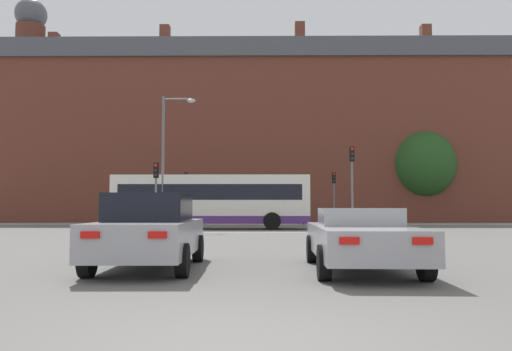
{
  "coord_description": "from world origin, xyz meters",
  "views": [
    {
      "loc": [
        0.16,
        -4.61,
        1.31
      ],
      "look_at": [
        -0.11,
        24.87,
        3.16
      ],
      "focal_mm": 35.0,
      "sensor_mm": 36.0,
      "label": 1
    }
  ],
  "objects_px": {
    "car_roadster_right": "(360,238)",
    "bus_crossing_lead": "(212,200)",
    "car_saloon_left": "(150,231)",
    "traffic_light_far_left": "(186,189)",
    "pedestrian_walking_east": "(169,210)",
    "pedestrian_walking_west": "(303,212)",
    "traffic_light_near_right": "(352,175)",
    "traffic_light_far_right": "(334,189)",
    "pedestrian_waiting": "(299,211)",
    "street_lamp_junction": "(168,149)",
    "traffic_light_near_left": "(156,185)"
  },
  "relations": [
    {
      "from": "street_lamp_junction",
      "to": "traffic_light_far_right",
      "type": "bearing_deg",
      "value": 39.13
    },
    {
      "from": "traffic_light_near_left",
      "to": "pedestrian_walking_east",
      "type": "distance_m",
      "value": 12.74
    },
    {
      "from": "pedestrian_waiting",
      "to": "pedestrian_walking_west",
      "type": "relative_size",
      "value": 1.04
    },
    {
      "from": "car_roadster_right",
      "to": "traffic_light_near_left",
      "type": "relative_size",
      "value": 1.32
    },
    {
      "from": "pedestrian_waiting",
      "to": "pedestrian_walking_east",
      "type": "height_order",
      "value": "pedestrian_walking_east"
    },
    {
      "from": "traffic_light_far_right",
      "to": "pedestrian_walking_west",
      "type": "bearing_deg",
      "value": -178.47
    },
    {
      "from": "bus_crossing_lead",
      "to": "pedestrian_waiting",
      "type": "height_order",
      "value": "bus_crossing_lead"
    },
    {
      "from": "car_roadster_right",
      "to": "pedestrian_walking_west",
      "type": "distance_m",
      "value": 26.88
    },
    {
      "from": "car_roadster_right",
      "to": "pedestrian_walking_east",
      "type": "height_order",
      "value": "pedestrian_walking_east"
    },
    {
      "from": "car_roadster_right",
      "to": "pedestrian_waiting",
      "type": "relative_size",
      "value": 2.87
    },
    {
      "from": "traffic_light_far_left",
      "to": "pedestrian_walking_west",
      "type": "bearing_deg",
      "value": -1.29
    },
    {
      "from": "traffic_light_near_right",
      "to": "traffic_light_far_left",
      "type": "height_order",
      "value": "traffic_light_near_right"
    },
    {
      "from": "traffic_light_near_left",
      "to": "car_saloon_left",
      "type": "bearing_deg",
      "value": -78.51
    },
    {
      "from": "traffic_light_near_right",
      "to": "street_lamp_junction",
      "type": "distance_m",
      "value": 10.51
    },
    {
      "from": "car_roadster_right",
      "to": "traffic_light_far_left",
      "type": "xyz_separation_m",
      "value": [
        -7.69,
        27.06,
        1.97
      ]
    },
    {
      "from": "car_roadster_right",
      "to": "pedestrian_walking_east",
      "type": "relative_size",
      "value": 2.58
    },
    {
      "from": "car_saloon_left",
      "to": "street_lamp_junction",
      "type": "height_order",
      "value": "street_lamp_junction"
    },
    {
      "from": "car_roadster_right",
      "to": "traffic_light_far_right",
      "type": "distance_m",
      "value": 27.21
    },
    {
      "from": "traffic_light_far_right",
      "to": "pedestrian_walking_west",
      "type": "distance_m",
      "value": 2.87
    },
    {
      "from": "pedestrian_walking_east",
      "to": "bus_crossing_lead",
      "type": "bearing_deg",
      "value": -82.44
    },
    {
      "from": "traffic_light_far_left",
      "to": "traffic_light_near_left",
      "type": "bearing_deg",
      "value": -89.35
    },
    {
      "from": "pedestrian_walking_east",
      "to": "pedestrian_waiting",
      "type": "bearing_deg",
      "value": -21.74
    },
    {
      "from": "traffic_light_near_left",
      "to": "pedestrian_walking_east",
      "type": "bearing_deg",
      "value": 97.27
    },
    {
      "from": "street_lamp_junction",
      "to": "car_roadster_right",
      "type": "bearing_deg",
      "value": -67.83
    },
    {
      "from": "street_lamp_junction",
      "to": "pedestrian_walking_east",
      "type": "height_order",
      "value": "street_lamp_junction"
    },
    {
      "from": "traffic_light_near_right",
      "to": "pedestrian_walking_east",
      "type": "distance_m",
      "value": 17.1
    },
    {
      "from": "traffic_light_near_right",
      "to": "traffic_light_far_left",
      "type": "bearing_deg",
      "value": 134.31
    },
    {
      "from": "pedestrian_waiting",
      "to": "pedestrian_walking_west",
      "type": "xyz_separation_m",
      "value": [
        0.28,
        -0.68,
        -0.04
      ]
    },
    {
      "from": "traffic_light_far_right",
      "to": "pedestrian_walking_east",
      "type": "relative_size",
      "value": 2.1
    },
    {
      "from": "car_saloon_left",
      "to": "traffic_light_near_right",
      "type": "relative_size",
      "value": 0.96
    },
    {
      "from": "car_roadster_right",
      "to": "traffic_light_near_left",
      "type": "height_order",
      "value": "traffic_light_near_left"
    },
    {
      "from": "traffic_light_near_left",
      "to": "pedestrian_walking_west",
      "type": "distance_m",
      "value": 14.2
    },
    {
      "from": "bus_crossing_lead",
      "to": "street_lamp_junction",
      "type": "distance_m",
      "value": 3.98
    },
    {
      "from": "bus_crossing_lead",
      "to": "traffic_light_far_right",
      "type": "xyz_separation_m",
      "value": [
        8.41,
        7.62,
        0.93
      ]
    },
    {
      "from": "traffic_light_far_right",
      "to": "street_lamp_junction",
      "type": "relative_size",
      "value": 0.5
    },
    {
      "from": "car_saloon_left",
      "to": "traffic_light_far_left",
      "type": "distance_m",
      "value": 27.11
    },
    {
      "from": "pedestrian_walking_east",
      "to": "pedestrian_walking_west",
      "type": "relative_size",
      "value": 1.15
    },
    {
      "from": "pedestrian_walking_east",
      "to": "pedestrian_walking_west",
      "type": "height_order",
      "value": "pedestrian_walking_east"
    },
    {
      "from": "car_roadster_right",
      "to": "pedestrian_walking_east",
      "type": "bearing_deg",
      "value": 109.54
    },
    {
      "from": "bus_crossing_lead",
      "to": "traffic_light_near_right",
      "type": "height_order",
      "value": "traffic_light_near_right"
    },
    {
      "from": "car_roadster_right",
      "to": "bus_crossing_lead",
      "type": "relative_size",
      "value": 0.41
    },
    {
      "from": "traffic_light_far_right",
      "to": "pedestrian_walking_east",
      "type": "height_order",
      "value": "traffic_light_far_right"
    },
    {
      "from": "street_lamp_junction",
      "to": "traffic_light_near_left",
      "type": "bearing_deg",
      "value": -94.34
    },
    {
      "from": "traffic_light_far_left",
      "to": "car_roadster_right",
      "type": "bearing_deg",
      "value": -74.13
    },
    {
      "from": "car_saloon_left",
      "to": "pedestrian_walking_east",
      "type": "distance_m",
      "value": 28.48
    },
    {
      "from": "traffic_light_near_right",
      "to": "traffic_light_far_left",
      "type": "xyz_separation_m",
      "value": [
        -10.53,
        10.79,
        -0.4
      ]
    },
    {
      "from": "traffic_light_near_right",
      "to": "pedestrian_waiting",
      "type": "relative_size",
      "value": 2.73
    },
    {
      "from": "bus_crossing_lead",
      "to": "street_lamp_junction",
      "type": "xyz_separation_m",
      "value": [
        -2.41,
        -1.18,
        2.95
      ]
    },
    {
      "from": "car_roadster_right",
      "to": "traffic_light_far_right",
      "type": "height_order",
      "value": "traffic_light_far_right"
    },
    {
      "from": "traffic_light_far_left",
      "to": "pedestrian_walking_east",
      "type": "bearing_deg",
      "value": 140.19
    }
  ]
}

